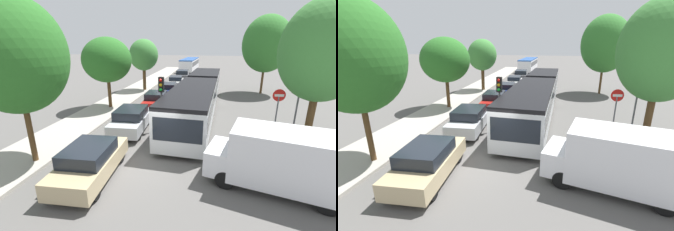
% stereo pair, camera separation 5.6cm
% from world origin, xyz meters
% --- Properties ---
extents(ground_plane, '(200.00, 200.00, 0.00)m').
position_xyz_m(ground_plane, '(0.00, 0.00, 0.00)').
color(ground_plane, '#565451').
extents(kerb_strip_left, '(3.20, 47.83, 0.14)m').
position_xyz_m(kerb_strip_left, '(-6.05, 18.91, 0.07)').
color(kerb_strip_left, '#9E998E').
rests_on(kerb_strip_left, ground).
extents(articulated_bus, '(3.54, 17.51, 2.58)m').
position_xyz_m(articulated_bus, '(1.70, 9.09, 1.49)').
color(articulated_bus, silver).
rests_on(articulated_bus, ground).
extents(city_bus_rear, '(2.95, 11.27, 2.41)m').
position_xyz_m(city_bus_rear, '(-1.93, 37.83, 1.39)').
color(city_bus_rear, silver).
rests_on(city_bus_rear, ground).
extents(queued_car_tan, '(2.00, 4.26, 1.45)m').
position_xyz_m(queued_car_tan, '(-2.00, -1.39, 0.73)').
color(queued_car_tan, tan).
rests_on(queued_car_tan, ground).
extents(queued_car_silver, '(2.05, 4.37, 1.48)m').
position_xyz_m(queued_car_silver, '(-2.15, 3.91, 0.75)').
color(queued_car_silver, '#B7BABF').
rests_on(queued_car_silver, ground).
extents(queued_car_red, '(1.95, 4.15, 1.41)m').
position_xyz_m(queued_car_red, '(-1.87, 9.22, 0.72)').
color(queued_car_red, '#B21E19').
rests_on(queued_car_red, ground).
extents(queued_car_navy, '(1.86, 3.96, 1.35)m').
position_xyz_m(queued_car_navy, '(-1.80, 14.13, 0.68)').
color(queued_car_navy, navy).
rests_on(queued_car_navy, ground).
extents(queued_car_white, '(1.87, 3.98, 1.35)m').
position_xyz_m(queued_car_white, '(-1.82, 19.41, 0.69)').
color(queued_car_white, white).
rests_on(queued_car_white, ground).
extents(queued_car_graphite, '(2.06, 4.39, 1.49)m').
position_xyz_m(queued_car_graphite, '(-1.73, 25.10, 0.76)').
color(queued_car_graphite, '#47474C').
rests_on(queued_car_graphite, ground).
extents(white_van, '(5.32, 3.09, 2.31)m').
position_xyz_m(white_van, '(5.33, -0.72, 1.24)').
color(white_van, silver).
rests_on(white_van, ground).
extents(traffic_light, '(0.32, 0.36, 3.40)m').
position_xyz_m(traffic_light, '(-0.31, 4.23, 2.50)').
color(traffic_light, '#56595E').
rests_on(traffic_light, ground).
extents(no_entry_sign, '(0.70, 0.08, 2.82)m').
position_xyz_m(no_entry_sign, '(6.45, 4.75, 1.88)').
color(no_entry_sign, '#56595E').
rests_on(no_entry_sign, ground).
extents(direction_sign_post, '(0.37, 1.38, 3.60)m').
position_xyz_m(direction_sign_post, '(7.60, 5.07, 2.55)').
color(direction_sign_post, '#56595E').
rests_on(direction_sign_post, ground).
extents(tree_left_near, '(4.08, 4.08, 7.15)m').
position_xyz_m(tree_left_near, '(-5.15, -0.74, 4.68)').
color(tree_left_near, '#51381E').
rests_on(tree_left_near, ground).
extents(tree_left_mid, '(3.94, 3.94, 5.80)m').
position_xyz_m(tree_left_mid, '(-5.81, 8.55, 3.93)').
color(tree_left_mid, '#51381E').
rests_on(tree_left_mid, ground).
extents(tree_left_far, '(3.24, 3.24, 5.78)m').
position_xyz_m(tree_left_far, '(-5.01, 16.27, 4.04)').
color(tree_left_far, '#51381E').
rests_on(tree_left_far, ground).
extents(tree_right_near, '(4.27, 4.27, 7.53)m').
position_xyz_m(tree_right_near, '(8.12, 4.27, 4.78)').
color(tree_right_near, '#51381E').
rests_on(tree_right_near, ground).
extents(tree_right_mid, '(4.93, 4.93, 8.14)m').
position_xyz_m(tree_right_mid, '(8.04, 17.28, 5.22)').
color(tree_right_mid, '#51381E').
rests_on(tree_right_mid, ground).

